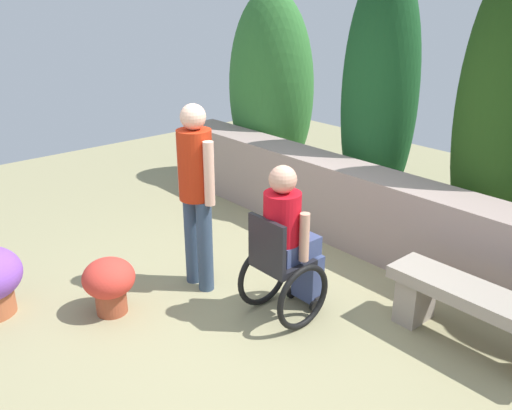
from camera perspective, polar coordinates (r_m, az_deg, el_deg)
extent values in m
plane|color=gray|center=(4.69, -1.00, -11.23)|extent=(11.52, 11.52, 0.00)
cube|color=gray|center=(5.65, 12.73, -0.93)|extent=(6.27, 0.50, 0.85)
ellipsoid|color=#327030|center=(7.50, 1.53, 12.18)|extent=(1.36, 0.95, 2.62)
ellipsoid|color=#194B22|center=(6.28, 12.92, 11.23)|extent=(0.94, 0.66, 2.93)
ellipsoid|color=#214314|center=(5.58, 24.72, 8.80)|extent=(0.91, 0.64, 2.98)
cube|color=gray|center=(4.68, 16.54, -9.50)|extent=(0.20, 0.32, 0.40)
cube|color=gray|center=(4.36, 22.52, -9.02)|extent=(1.38, 0.38, 0.10)
cube|color=black|center=(4.40, 2.89, -6.09)|extent=(0.40, 0.40, 0.06)
cube|color=black|center=(4.19, 1.16, -4.07)|extent=(0.40, 0.04, 0.40)
cube|color=black|center=(4.80, 5.60, -9.12)|extent=(0.28, 0.12, 0.03)
torus|color=black|center=(4.66, 0.78, -7.45)|extent=(0.05, 0.56, 0.56)
torus|color=black|center=(4.37, 5.04, -9.74)|extent=(0.05, 0.56, 0.56)
cylinder|color=black|center=(4.87, 3.79, -9.29)|extent=(0.03, 0.10, 0.10)
cylinder|color=black|center=(4.70, 6.22, -10.58)|extent=(0.03, 0.10, 0.10)
cube|color=#3C4876|center=(4.42, 3.86, -4.43)|extent=(0.30, 0.40, 0.16)
cube|color=#3C4876|center=(4.71, 5.50, -7.48)|extent=(0.26, 0.14, 0.43)
cylinder|color=red|center=(4.24, 2.78, -1.87)|extent=(0.30, 0.30, 0.50)
cylinder|color=tan|center=(4.43, 1.63, -1.87)|extent=(0.08, 0.08, 0.40)
cylinder|color=tan|center=(4.19, 5.15, -3.44)|extent=(0.08, 0.08, 0.40)
sphere|color=tan|center=(4.10, 2.87, 2.74)|extent=(0.22, 0.22, 0.22)
cylinder|color=#354963|center=(4.98, -6.79, -3.62)|extent=(0.14, 0.14, 0.86)
cylinder|color=#354963|center=(4.83, -5.44, -4.40)|extent=(0.14, 0.14, 0.86)
cylinder|color=red|center=(4.64, -6.49, 4.26)|extent=(0.30, 0.30, 0.61)
cylinder|color=beige|center=(4.81, -7.84, 4.44)|extent=(0.09, 0.09, 0.55)
cylinder|color=beige|center=(4.49, -5.01, 3.32)|extent=(0.09, 0.09, 0.55)
sphere|color=beige|center=(4.53, -6.71, 9.30)|extent=(0.22, 0.22, 0.22)
cylinder|color=#9D462C|center=(4.79, -15.13, -9.68)|extent=(0.26, 0.26, 0.24)
ellipsoid|color=#1F5A10|center=(4.70, -15.32, -8.00)|extent=(0.29, 0.29, 0.12)
ellipsoid|color=red|center=(4.68, -15.38, -7.47)|extent=(0.44, 0.44, 0.33)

